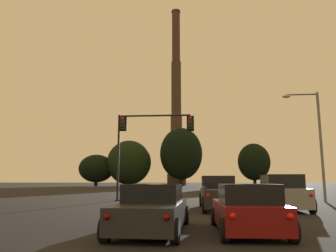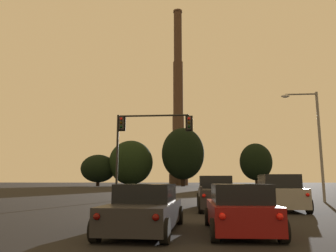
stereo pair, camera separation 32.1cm
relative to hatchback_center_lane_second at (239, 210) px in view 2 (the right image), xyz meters
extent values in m
cube|color=maroon|center=(0.00, 0.10, -0.14)|extent=(1.80, 4.03, 0.72)
cube|color=black|center=(0.01, -0.30, 0.50)|extent=(1.60, 1.93, 0.55)
cylinder|color=black|center=(-0.87, 1.71, -0.36)|extent=(0.23, 0.60, 0.60)
cylinder|color=black|center=(0.81, 1.74, -0.36)|extent=(0.23, 0.60, 0.60)
cylinder|color=black|center=(-0.81, -1.54, -0.36)|extent=(0.23, 0.60, 0.60)
cylinder|color=black|center=(0.87, -1.51, -0.36)|extent=(0.23, 0.60, 0.60)
sphere|color=red|center=(-0.64, -1.94, 0.02)|extent=(0.17, 0.17, 0.17)
sphere|color=red|center=(0.72, -1.91, 0.02)|extent=(0.17, 0.17, 0.17)
cube|color=#232328|center=(-2.85, 0.06, -0.14)|extent=(1.99, 4.67, 0.70)
cube|color=black|center=(-2.84, 0.29, 0.49)|extent=(1.71, 2.26, 0.55)
cylinder|color=black|center=(-3.65, 1.99, -0.34)|extent=(0.25, 0.65, 0.64)
cylinder|color=black|center=(-1.89, 1.92, -0.34)|extent=(0.25, 0.65, 0.64)
cylinder|color=black|center=(-3.80, -1.80, -0.34)|extent=(0.25, 0.65, 0.64)
cylinder|color=black|center=(-2.04, -1.88, -0.34)|extent=(0.25, 0.65, 0.64)
sphere|color=#500705|center=(-3.66, -2.23, 0.02)|extent=(0.17, 0.17, 0.17)
sphere|color=#500705|center=(-2.22, -2.29, 0.02)|extent=(0.17, 0.17, 0.17)
cube|color=#232328|center=(-0.15, 8.07, 0.00)|extent=(2.07, 5.42, 0.88)
cube|color=black|center=(-0.17, 9.83, 0.80)|extent=(1.86, 1.82, 0.72)
cube|color=#232328|center=(-1.07, 6.67, 0.52)|extent=(0.13, 2.43, 0.16)
cube|color=#232328|center=(0.81, 6.70, 0.52)|extent=(0.13, 2.43, 0.16)
cylinder|color=black|center=(-1.15, 10.26, -0.26)|extent=(0.23, 0.80, 0.80)
cylinder|color=black|center=(0.81, 10.28, -0.26)|extent=(0.23, 0.80, 0.80)
cylinder|color=black|center=(-1.10, 5.86, -0.26)|extent=(0.23, 0.80, 0.80)
cylinder|color=black|center=(0.86, 5.88, -0.26)|extent=(0.23, 0.80, 0.80)
sphere|color=red|center=(-0.93, 5.34, 0.19)|extent=(0.17, 0.17, 0.17)
sphere|color=red|center=(0.71, 5.36, 0.19)|extent=(0.17, 0.17, 0.17)
cube|color=gray|center=(3.12, 8.07, 0.02)|extent=(2.12, 4.88, 0.95)
cube|color=black|center=(3.12, 8.19, 0.84)|extent=(1.90, 2.87, 0.70)
cylinder|color=black|center=(2.26, 10.03, -0.28)|extent=(0.25, 0.77, 0.76)
cylinder|color=black|center=(4.14, 9.95, -0.28)|extent=(0.25, 0.77, 0.76)
cylinder|color=black|center=(2.10, 6.19, -0.28)|extent=(0.25, 0.77, 0.76)
cylinder|color=black|center=(3.97, 6.10, -0.28)|extent=(0.25, 0.77, 0.76)
sphere|color=red|center=(2.23, 5.68, 0.23)|extent=(0.17, 0.17, 0.17)
sphere|color=red|center=(3.79, 5.62, 0.23)|extent=(0.17, 0.17, 0.17)
cylinder|color=black|center=(-7.49, 15.18, 2.71)|extent=(0.18, 0.18, 6.75)
cylinder|color=black|center=(-7.49, 15.18, -0.61)|extent=(0.40, 0.40, 0.10)
cube|color=#282828|center=(-7.20, 15.18, 5.42)|extent=(0.34, 0.34, 1.04)
cube|color=black|center=(-7.20, 15.36, 5.42)|extent=(0.58, 0.03, 1.25)
sphere|color=red|center=(-7.20, 14.99, 5.74)|extent=(0.22, 0.22, 0.22)
sphere|color=#352604|center=(-7.20, 14.99, 5.42)|extent=(0.22, 0.22, 0.22)
sphere|color=black|center=(-7.20, 14.99, 5.09)|extent=(0.22, 0.22, 0.22)
cylinder|color=black|center=(-4.65, 15.18, 5.99)|extent=(5.68, 0.14, 0.14)
sphere|color=black|center=(-7.49, 15.18, 5.99)|extent=(0.18, 0.18, 0.18)
cube|color=#282828|center=(-1.81, 15.18, 5.35)|extent=(0.34, 0.34, 1.04)
cube|color=black|center=(-1.81, 15.36, 5.35)|extent=(0.58, 0.03, 1.25)
sphere|color=red|center=(-1.81, 14.99, 5.67)|extent=(0.22, 0.22, 0.22)
sphere|color=#352604|center=(-1.81, 14.99, 5.35)|extent=(0.22, 0.22, 0.22)
sphere|color=black|center=(-1.81, 14.99, 5.02)|extent=(0.22, 0.22, 0.22)
cylinder|color=slate|center=(8.00, 15.13, 3.48)|extent=(0.20, 0.20, 8.28)
cylinder|color=slate|center=(6.83, 15.13, 7.47)|extent=(2.33, 0.12, 0.12)
sphere|color=slate|center=(8.00, 15.13, 7.47)|extent=(0.20, 0.20, 0.20)
ellipsoid|color=silver|center=(5.67, 15.13, 7.35)|extent=(0.64, 0.36, 0.26)
cylinder|color=#3C2B22|center=(-7.50, 101.61, 1.24)|extent=(6.45, 6.45, 3.81)
cylinder|color=#473328|center=(-7.50, 101.61, 13.08)|extent=(4.03, 4.03, 19.88)
cylinder|color=#473328|center=(-7.50, 101.61, 32.95)|extent=(3.47, 3.47, 19.88)
cylinder|color=#473328|center=(-7.50, 101.61, 52.83)|extent=(2.90, 2.90, 19.88)
cylinder|color=#4E382C|center=(-7.50, 101.61, 62.42)|extent=(3.25, 3.25, 0.70)
cylinder|color=black|center=(-5.20, 83.80, 1.20)|extent=(1.22, 1.22, 3.73)
ellipsoid|color=black|center=(-5.20, 83.80, 8.62)|extent=(12.20, 10.98, 14.82)
cylinder|color=black|center=(-20.55, 84.85, 0.36)|extent=(1.29, 1.29, 2.05)
ellipsoid|color=black|center=(-20.55, 84.85, 6.20)|extent=(12.89, 11.60, 12.84)
cylinder|color=black|center=(-30.15, 84.52, 0.38)|extent=(1.03, 1.03, 2.09)
ellipsoid|color=black|center=(-30.15, 84.52, 4.46)|extent=(10.30, 9.27, 8.10)
cylinder|color=black|center=(14.93, 81.91, 0.79)|extent=(0.88, 0.88, 2.91)
ellipsoid|color=black|center=(14.93, 81.91, 6.05)|extent=(8.80, 7.92, 10.14)
camera|label=1|loc=(-1.56, -10.18, 0.86)|focal=35.00mm
camera|label=2|loc=(-1.24, -10.16, 0.86)|focal=35.00mm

